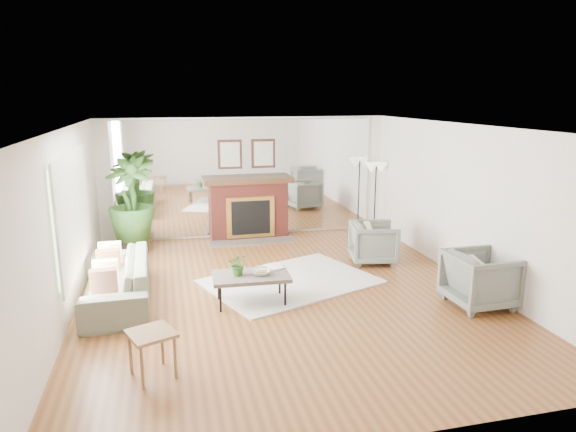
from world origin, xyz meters
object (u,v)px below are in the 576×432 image
object	(u,v)px
fireplace	(249,207)
sofa	(117,280)
floor_lamp	(376,173)
coffee_table	(251,277)
armchair_front	(481,279)
potted_ficus	(131,203)
armchair_back	(374,243)
side_table	(152,339)

from	to	relation	value
fireplace	sofa	size ratio (longest dim) A/B	0.91
sofa	floor_lamp	bearing A→B (deg)	116.19
fireplace	coffee_table	world-z (taller)	fireplace
fireplace	armchair_front	world-z (taller)	fireplace
potted_ficus	armchair_back	bearing A→B (deg)	-20.75
sofa	armchair_front	distance (m)	5.22
sofa	side_table	size ratio (longest dim) A/B	3.86
fireplace	sofa	distance (m)	3.85
sofa	side_table	bearing A→B (deg)	11.75
coffee_table	side_table	world-z (taller)	side_table
side_table	floor_lamp	bearing A→B (deg)	46.84
armchair_back	side_table	xyz separation A→B (m)	(-3.80, -3.04, 0.06)
coffee_table	armchair_front	world-z (taller)	armchair_front
coffee_table	floor_lamp	bearing A→B (deg)	44.57
coffee_table	floor_lamp	xyz separation A→B (m)	(3.26, 3.21, 0.91)
fireplace	armchair_front	bearing A→B (deg)	-59.07
armchair_back	armchair_front	xyz separation A→B (m)	(0.71, -2.18, 0.03)
coffee_table	armchair_front	size ratio (longest dim) A/B	1.29
potted_ficus	sofa	bearing A→B (deg)	-92.78
coffee_table	armchair_back	bearing A→B (deg)	28.62
armchair_back	side_table	distance (m)	4.87
coffee_table	floor_lamp	distance (m)	4.66
floor_lamp	armchair_front	bearing A→B (deg)	-91.41
fireplace	side_table	xyz separation A→B (m)	(-1.91, -5.20, -0.23)
armchair_front	potted_ficus	world-z (taller)	potted_ficus
side_table	floor_lamp	size ratio (longest dim) A/B	0.38
fireplace	floor_lamp	distance (m)	2.79
armchair_front	side_table	distance (m)	4.59
floor_lamp	armchair_back	bearing A→B (deg)	-113.32
sofa	potted_ficus	world-z (taller)	potted_ficus
coffee_table	armchair_back	xyz separation A→B (m)	(2.45, 1.34, -0.04)
coffee_table	armchair_front	xyz separation A→B (m)	(3.16, -0.85, -0.00)
armchair_back	floor_lamp	xyz separation A→B (m)	(0.81, 1.87, 0.95)
fireplace	armchair_front	distance (m)	5.07
armchair_front	sofa	bearing A→B (deg)	73.49
armchair_front	floor_lamp	bearing A→B (deg)	-2.64
fireplace	coffee_table	bearing A→B (deg)	-99.03
coffee_table	armchair_back	world-z (taller)	armchair_back
side_table	sofa	bearing A→B (deg)	103.13
fireplace	floor_lamp	bearing A→B (deg)	-6.04
coffee_table	potted_ficus	distance (m)	3.47
coffee_table	side_table	bearing A→B (deg)	-128.41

